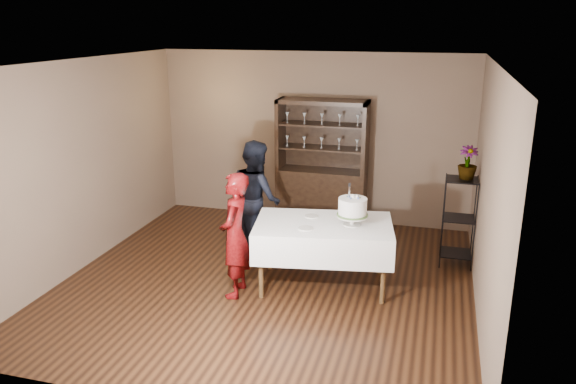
# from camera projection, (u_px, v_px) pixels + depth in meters

# --- Properties ---
(floor) EXTENTS (5.00, 5.00, 0.00)m
(floor) POSITION_uv_depth(u_px,v_px,m) (268.00, 281.00, 7.07)
(floor) COLOR black
(floor) RESTS_ON ground
(ceiling) EXTENTS (5.00, 5.00, 0.00)m
(ceiling) POSITION_uv_depth(u_px,v_px,m) (265.00, 63.00, 6.28)
(ceiling) COLOR silver
(ceiling) RESTS_ON back_wall
(back_wall) EXTENTS (5.00, 0.02, 2.70)m
(back_wall) POSITION_uv_depth(u_px,v_px,m) (313.00, 138.00, 8.98)
(back_wall) COLOR brown
(back_wall) RESTS_ON floor
(wall_left) EXTENTS (0.02, 5.00, 2.70)m
(wall_left) POSITION_uv_depth(u_px,v_px,m) (84.00, 165.00, 7.31)
(wall_left) COLOR brown
(wall_left) RESTS_ON floor
(wall_right) EXTENTS (0.02, 5.00, 2.70)m
(wall_right) POSITION_uv_depth(u_px,v_px,m) (488.00, 195.00, 6.04)
(wall_right) COLOR brown
(wall_right) RESTS_ON floor
(china_hutch) EXTENTS (1.40, 0.48, 2.00)m
(china_hutch) POSITION_uv_depth(u_px,v_px,m) (322.00, 184.00, 8.90)
(china_hutch) COLOR black
(china_hutch) RESTS_ON floor
(plant_etagere) EXTENTS (0.42, 0.42, 1.20)m
(plant_etagere) POSITION_uv_depth(u_px,v_px,m) (459.00, 218.00, 7.41)
(plant_etagere) COLOR black
(plant_etagere) RESTS_ON floor
(cake_table) EXTENTS (1.78, 1.27, 0.82)m
(cake_table) POSITION_uv_depth(u_px,v_px,m) (323.00, 238.00, 6.79)
(cake_table) COLOR silver
(cake_table) RESTS_ON floor
(woman) EXTENTS (0.41, 0.58, 1.50)m
(woman) POSITION_uv_depth(u_px,v_px,m) (235.00, 235.00, 6.55)
(woman) COLOR #3B0507
(woman) RESTS_ON floor
(man) EXTENTS (0.97, 0.99, 1.61)m
(man) POSITION_uv_depth(u_px,v_px,m) (256.00, 197.00, 7.77)
(man) COLOR black
(man) RESTS_ON floor
(cake) EXTENTS (0.40, 0.40, 0.52)m
(cake) POSITION_uv_depth(u_px,v_px,m) (353.00, 208.00, 6.62)
(cake) COLOR beige
(cake) RESTS_ON cake_table
(plate_near) EXTENTS (0.18, 0.18, 0.01)m
(plate_near) POSITION_uv_depth(u_px,v_px,m) (306.00, 228.00, 6.55)
(plate_near) COLOR beige
(plate_near) RESTS_ON cake_table
(plate_far) EXTENTS (0.19, 0.19, 0.01)m
(plate_far) POSITION_uv_depth(u_px,v_px,m) (311.00, 216.00, 6.95)
(plate_far) COLOR beige
(plate_far) RESTS_ON cake_table
(potted_plant) EXTENTS (0.28, 0.28, 0.43)m
(potted_plant) POSITION_uv_depth(u_px,v_px,m) (468.00, 163.00, 7.20)
(potted_plant) COLOR #43622E
(potted_plant) RESTS_ON plant_etagere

